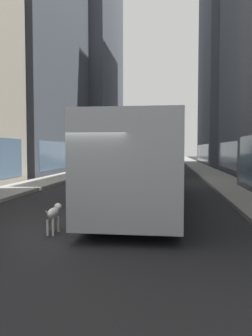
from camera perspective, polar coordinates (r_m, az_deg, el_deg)
ground_plane at (r=43.24m, az=4.42°, el=0.36°), size 120.00×120.00×0.00m
sidewalk_left at (r=43.89m, az=-3.03°, el=0.50°), size 2.40×110.00×0.15m
sidewalk_right at (r=43.33m, az=11.97°, el=0.40°), size 2.40×110.00×0.15m
building_left_far at (r=54.58m, az=-8.42°, el=19.49°), size 11.81×18.57×34.96m
building_right_far at (r=52.14m, az=19.03°, el=21.49°), size 10.11×17.09×37.31m
transit_bus at (r=12.85m, az=3.02°, el=1.59°), size 2.78×11.53×3.05m
car_silver_sedan at (r=39.66m, az=5.91°, el=1.28°), size 1.92×3.90×1.62m
car_black_suv at (r=36.31m, az=-0.56°, el=1.12°), size 1.76×4.38×1.62m
box_truck at (r=27.84m, az=5.33°, el=2.22°), size 2.30×7.50×3.05m
dalmatian_dog at (r=8.80m, az=-12.16°, el=-7.52°), size 0.22×0.96×0.72m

